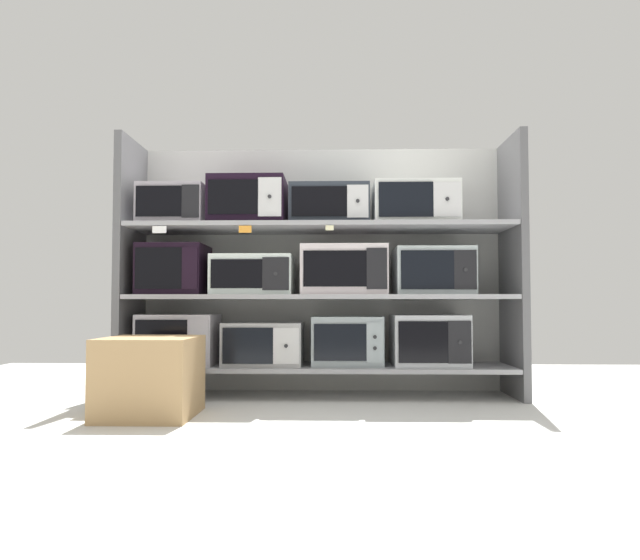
% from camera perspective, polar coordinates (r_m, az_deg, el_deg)
% --- Properties ---
extents(ground, '(6.53, 6.00, 0.02)m').
position_cam_1_polar(ground, '(2.84, -0.54, -15.19)').
color(ground, silver).
extents(back_panel, '(2.73, 0.04, 1.74)m').
position_cam_1_polar(back_panel, '(4.05, 0.10, 1.12)').
color(back_panel, '#B2B2AD').
rests_on(back_panel, ground).
extents(upright_left, '(0.05, 0.50, 1.74)m').
position_cam_1_polar(upright_left, '(4.03, -18.75, 1.27)').
color(upright_left, '#5B5B5E').
rests_on(upright_left, ground).
extents(upright_right, '(0.05, 0.50, 1.74)m').
position_cam_1_polar(upright_right, '(3.96, 19.06, 1.33)').
color(upright_right, '#5B5B5E').
rests_on(upright_right, ground).
extents(shelf_0, '(2.53, 0.50, 0.03)m').
position_cam_1_polar(shelf_0, '(3.80, 0.00, -8.85)').
color(shelf_0, '#99999E').
rests_on(shelf_0, ground).
extents(microwave_0, '(0.50, 0.38, 0.34)m').
position_cam_1_polar(microwave_0, '(3.92, -14.16, -5.87)').
color(microwave_0, '#BDB7BF').
rests_on(microwave_0, shelf_0).
extents(microwave_1, '(0.52, 0.42, 0.28)m').
position_cam_1_polar(microwave_1, '(3.81, -5.74, -6.45)').
color(microwave_1, '#A4A4A3').
rests_on(microwave_1, shelf_0).
extents(microwave_2, '(0.47, 0.35, 0.32)m').
position_cam_1_polar(microwave_2, '(3.78, 2.78, -6.18)').
color(microwave_2, '#98A4A8').
rests_on(microwave_2, shelf_0).
extents(microwave_3, '(0.49, 0.43, 0.34)m').
position_cam_1_polar(microwave_3, '(3.83, 10.98, -6.01)').
color(microwave_3, '#B4B8BD').
rests_on(microwave_3, shelf_0).
extents(shelf_1, '(2.53, 0.50, 0.03)m').
position_cam_1_polar(shelf_1, '(3.77, 0.00, -1.75)').
color(shelf_1, '#99999E').
extents(microwave_4, '(0.43, 0.40, 0.34)m').
position_cam_1_polar(microwave_4, '(3.93, -14.60, 1.00)').
color(microwave_4, black).
rests_on(microwave_4, shelf_1).
extents(microwave_5, '(0.53, 0.42, 0.26)m').
position_cam_1_polar(microwave_5, '(3.81, -6.78, 0.48)').
color(microwave_5, silver).
rests_on(microwave_5, shelf_1).
extents(microwave_6, '(0.57, 0.40, 0.33)m').
position_cam_1_polar(microwave_6, '(3.77, 2.43, 0.99)').
color(microwave_6, silver).
rests_on(microwave_6, shelf_1).
extents(microwave_7, '(0.51, 0.36, 0.31)m').
position_cam_1_polar(microwave_7, '(3.83, 11.44, 0.87)').
color(microwave_7, '#B1BFC0').
rests_on(microwave_7, shelf_1).
extents(shelf_2, '(2.53, 0.50, 0.03)m').
position_cam_1_polar(shelf_2, '(3.81, 0.00, 5.34)').
color(shelf_2, '#99999E').
extents(microwave_8, '(0.44, 0.41, 0.27)m').
position_cam_1_polar(microwave_8, '(3.98, -14.49, 7.25)').
color(microwave_8, '#A099A3').
rests_on(microwave_8, shelf_2).
extents(microwave_9, '(0.50, 0.42, 0.32)m').
position_cam_1_polar(microwave_9, '(3.87, -7.27, 7.82)').
color(microwave_9, black).
rests_on(microwave_9, shelf_2).
extents(microwave_10, '(0.53, 0.35, 0.27)m').
position_cam_1_polar(microwave_10, '(3.82, 0.95, 7.56)').
color(microwave_10, '#2A313A').
rests_on(microwave_10, shelf_2).
extents(microwave_11, '(0.56, 0.39, 0.28)m').
position_cam_1_polar(microwave_11, '(3.86, 9.60, 7.60)').
color(microwave_11, silver).
rests_on(microwave_11, shelf_2).
extents(price_tag_0, '(0.09, 0.00, 0.05)m').
position_cam_1_polar(price_tag_0, '(3.72, -16.02, 4.96)').
color(price_tag_0, white).
extents(price_tag_1, '(0.08, 0.00, 0.05)m').
position_cam_1_polar(price_tag_1, '(3.59, -7.62, 5.15)').
color(price_tag_1, orange).
extents(price_tag_2, '(0.05, 0.00, 0.03)m').
position_cam_1_polar(price_tag_2, '(3.55, 0.98, 5.33)').
color(price_tag_2, beige).
extents(shipping_carton, '(0.50, 0.50, 0.43)m').
position_cam_1_polar(shipping_carton, '(3.26, -16.90, -9.39)').
color(shipping_carton, tan).
rests_on(shipping_carton, ground).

